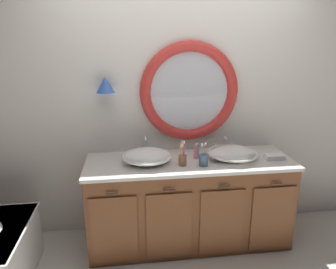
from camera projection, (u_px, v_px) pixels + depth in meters
name	position (u px, v px, depth m)	size (l,w,h in m)	color
ground_plane	(187.00, 255.00, 2.89)	(14.00, 14.00, 0.00)	silver
back_wall_assembly	(178.00, 103.00, 3.07)	(6.40, 0.26, 2.60)	silver
vanity_counter	(189.00, 201.00, 3.01)	(1.90, 0.66, 0.84)	brown
sink_basin_left	(147.00, 156.00, 2.79)	(0.44, 0.44, 0.13)	white
sink_basin_right	(232.00, 153.00, 2.89)	(0.46, 0.46, 0.11)	white
faucet_set_left	(145.00, 147.00, 3.03)	(0.21, 0.14, 0.18)	silver
faucet_set_right	(224.00, 144.00, 3.14)	(0.22, 0.12, 0.15)	silver
toothbrush_holder_left	(183.00, 159.00, 2.75)	(0.08, 0.08, 0.22)	#996647
toothbrush_holder_right	(204.00, 159.00, 2.74)	(0.09, 0.09, 0.21)	slate
soap_dispenser	(197.00, 152.00, 2.91)	(0.05, 0.06, 0.15)	pink
folded_hand_towel	(274.00, 157.00, 2.91)	(0.18, 0.12, 0.04)	white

